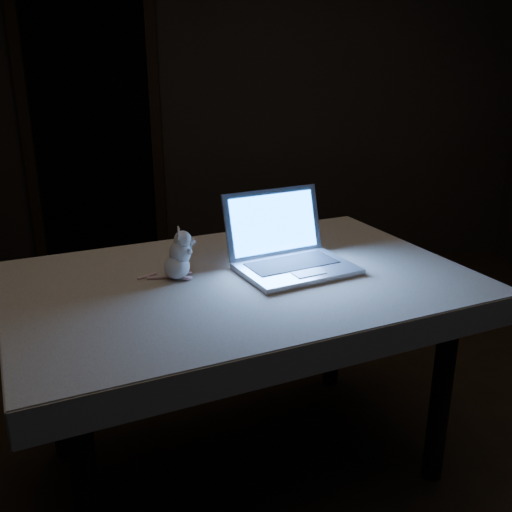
{
  "coord_description": "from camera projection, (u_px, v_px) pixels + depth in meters",
  "views": [
    {
      "loc": [
        -0.15,
        -2.04,
        1.61
      ],
      "look_at": [
        -0.01,
        -0.04,
        0.91
      ],
      "focal_mm": 40.0,
      "sensor_mm": 36.0,
      "label": 1
    }
  ],
  "objects": [
    {
      "name": "back_wall",
      "position": [
        235.0,
        99.0,
        4.38
      ],
      "size": [
        4.5,
        0.04,
        2.6
      ],
      "primitive_type": "cube",
      "color": "black",
      "rests_on": "ground"
    },
    {
      "name": "plush_mouse",
      "position": [
        176.0,
        254.0,
        2.06
      ],
      "size": [
        0.16,
        0.16,
        0.19
      ],
      "primitive_type": null,
      "rotation": [
        0.0,
        0.0,
        0.15
      ],
      "color": "white",
      "rests_on": "tablecloth"
    },
    {
      "name": "doorway",
      "position": [
        93.0,
        131.0,
        4.39
      ],
      "size": [
        1.06,
        0.36,
        2.13
      ],
      "primitive_type": null,
      "color": "black",
      "rests_on": "back_wall"
    },
    {
      "name": "floor",
      "position": [
        258.0,
        451.0,
        2.46
      ],
      "size": [
        5.0,
        5.0,
        0.0
      ],
      "primitive_type": "plane",
      "color": "black",
      "rests_on": "ground"
    },
    {
      "name": "tablecloth",
      "position": [
        216.0,
        291.0,
        2.12
      ],
      "size": [
        1.96,
        1.65,
        0.11
      ],
      "primitive_type": null,
      "rotation": [
        0.0,
        0.0,
        0.39
      ],
      "color": "beige",
      "rests_on": "table"
    },
    {
      "name": "laptop",
      "position": [
        298.0,
        236.0,
        2.11
      ],
      "size": [
        0.53,
        0.5,
        0.28
      ],
      "primitive_type": null,
      "rotation": [
        0.0,
        0.0,
        0.41
      ],
      "color": "#B2B1B7",
      "rests_on": "tablecloth"
    },
    {
      "name": "table",
      "position": [
        242.0,
        377.0,
        2.25
      ],
      "size": [
        1.8,
        1.48,
        0.83
      ],
      "primitive_type": null,
      "rotation": [
        0.0,
        0.0,
        0.36
      ],
      "color": "black",
      "rests_on": "floor"
    }
  ]
}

